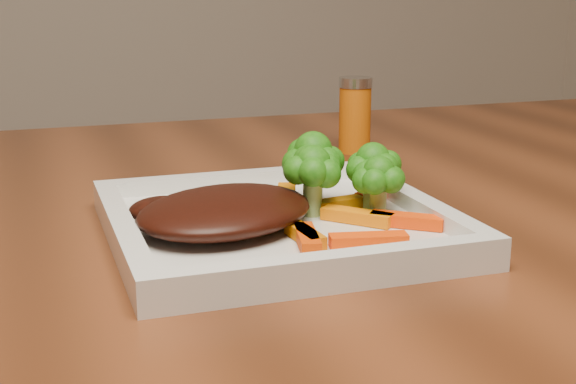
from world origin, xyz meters
name	(u,v)px	position (x,y,z in m)	size (l,w,h in m)	color
plate	(277,229)	(0.07, -0.15, 0.76)	(0.27, 0.27, 0.01)	white
steak	(225,211)	(0.03, -0.15, 0.78)	(0.15, 0.12, 0.03)	black
broccoli_0	(313,167)	(0.12, -0.11, 0.80)	(0.06, 0.06, 0.07)	#137315
broccoli_1	(373,174)	(0.16, -0.14, 0.79)	(0.06, 0.06, 0.06)	#247713
broccoli_2	(379,184)	(0.15, -0.17, 0.79)	(0.05, 0.05, 0.06)	#295B0F
broccoli_3	(313,180)	(0.11, -0.14, 0.79)	(0.06, 0.06, 0.06)	#346B11
carrot_0	(369,241)	(0.12, -0.23, 0.77)	(0.06, 0.02, 0.01)	#FF3F04
carrot_1	(407,220)	(0.17, -0.20, 0.77)	(0.06, 0.02, 0.01)	#FD3E04
carrot_2	(305,235)	(0.07, -0.21, 0.77)	(0.05, 0.01, 0.01)	#CD6303
carrot_3	(375,194)	(0.18, -0.11, 0.77)	(0.05, 0.01, 0.01)	#FF2904
carrot_4	(286,196)	(0.10, -0.09, 0.77)	(0.06, 0.02, 0.01)	orange
carrot_5	(357,216)	(0.13, -0.17, 0.77)	(0.06, 0.02, 0.01)	orange
carrot_6	(334,205)	(0.13, -0.13, 0.77)	(0.06, 0.01, 0.01)	#CC6E03
spice_shaker	(355,115)	(0.26, 0.14, 0.80)	(0.04, 0.04, 0.09)	#C0590A
carrot_7	(307,239)	(0.07, -0.21, 0.77)	(0.06, 0.01, 0.01)	#DA3C03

